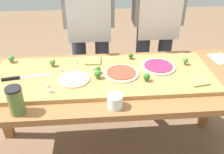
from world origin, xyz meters
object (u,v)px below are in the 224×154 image
at_px(cheese_crumble_e, 76,62).
at_px(broccoli_floret_back_right, 98,69).
at_px(pizza_whole_tomato_red, 121,73).
at_px(sauce_jar, 16,101).
at_px(broccoli_floret_front_right, 52,62).
at_px(flour_cup, 115,102).
at_px(chefs_knife, 20,78).
at_px(cheese_crumble_b, 93,69).
at_px(cook_left, 89,13).
at_px(broccoli_floret_center_left, 186,60).
at_px(cheese_crumble_c, 61,70).
at_px(pizza_whole_beet_magenta, 158,66).
at_px(cheese_crumble_a, 48,86).
at_px(broccoli_floret_front_left, 98,74).
at_px(broccoli_floret_center_right, 131,56).
at_px(recipe_note, 220,58).
at_px(broccoli_floret_back_left, 11,58).
at_px(broccoli_floret_back_mid, 147,77).
at_px(cook_right, 158,11).
at_px(prep_table, 111,91).
at_px(pizza_slice_center, 93,61).
at_px(cheese_crumble_d, 51,91).
at_px(pizza_whole_white_garlic, 74,79).
at_px(pizza_slice_far_left, 198,81).

bearing_deg(cheese_crumble_e, broccoli_floret_back_right, -44.89).
bearing_deg(pizza_whole_tomato_red, sauce_jar, -152.32).
relative_size(pizza_whole_tomato_red, broccoli_floret_front_right, 4.34).
xyz_separation_m(pizza_whole_tomato_red, flour_cup, (-0.07, -0.30, -0.00)).
distance_m(cheese_crumble_e, sauce_jar, 0.56).
height_order(chefs_knife, cheese_crumble_b, same).
distance_m(pizza_whole_tomato_red, cheese_crumble_e, 0.34).
height_order(cheese_crumble_e, cook_left, cook_left).
relative_size(broccoli_floret_center_left, cheese_crumble_c, 4.06).
xyz_separation_m(pizza_whole_beet_magenta, cheese_crumble_c, (-0.66, 0.00, -0.00)).
relative_size(broccoli_floret_front_right, cheese_crumble_a, 3.39).
height_order(broccoli_floret_center_left, broccoli_floret_front_left, broccoli_floret_front_left).
xyz_separation_m(broccoli_floret_center_right, recipe_note, (0.68, 0.00, -0.05)).
relative_size(broccoli_floret_center_left, cheese_crumble_e, 4.44).
bearing_deg(broccoli_floret_center_right, recipe_note, 0.10).
xyz_separation_m(broccoli_floret_back_left, recipe_note, (1.52, -0.01, -0.06)).
xyz_separation_m(pizza_whole_beet_magenta, broccoli_floret_back_left, (-1.01, 0.15, 0.02)).
xyz_separation_m(broccoli_floret_back_mid, broccoli_floret_back_left, (-0.90, 0.32, 0.00)).
xyz_separation_m(chefs_knife, cook_right, (1.01, 0.59, 0.22)).
height_order(prep_table, cheese_crumble_c, cheese_crumble_c).
distance_m(broccoli_floret_back_right, broccoli_floret_front_left, 0.06).
height_order(broccoli_floret_front_right, sauce_jar, sauce_jar).
distance_m(recipe_note, cook_left, 1.07).
height_order(pizza_slice_center, cheese_crumble_b, cheese_crumble_b).
xyz_separation_m(broccoli_floret_back_right, broccoli_floret_center_right, (0.24, 0.18, -0.00)).
bearing_deg(pizza_whole_tomato_red, cheese_crumble_a, -165.91).
bearing_deg(chefs_knife, prep_table, -1.15).
height_order(pizza_whole_tomato_red, broccoli_floret_center_left, broccoli_floret_center_left).
bearing_deg(cook_right, broccoli_floret_front_right, -151.29).
bearing_deg(cook_left, cheese_crumble_c, -110.68).
xyz_separation_m(broccoli_floret_back_right, cheese_crumble_d, (-0.28, -0.20, -0.02)).
height_order(flour_cup, sauce_jar, sauce_jar).
bearing_deg(cheese_crumble_c, broccoli_floret_center_left, 1.18).
distance_m(pizza_slice_center, cheese_crumble_a, 0.41).
bearing_deg(broccoli_floret_back_right, broccoli_floret_front_right, 159.44).
distance_m(pizza_whole_beet_magenta, flour_cup, 0.49).
relative_size(pizza_whole_white_garlic, broccoli_floret_center_right, 4.65).
bearing_deg(cheese_crumble_a, cook_right, 40.52).
bearing_deg(cheese_crumble_a, chefs_knife, 149.65).
relative_size(pizza_whole_white_garlic, cook_left, 0.12).
bearing_deg(pizza_whole_tomato_red, chefs_knife, -179.74).
bearing_deg(broccoli_floret_back_left, cheese_crumble_d, -50.73).
height_order(chefs_knife, pizza_whole_tomato_red, same).
height_order(cheese_crumble_a, cheese_crumble_b, same).
relative_size(pizza_slice_far_left, broccoli_floret_back_mid, 1.93).
bearing_deg(broccoli_floret_back_left, sauce_jar, -72.80).
height_order(pizza_slice_far_left, cheese_crumble_e, same).
bearing_deg(prep_table, chefs_knife, 178.85).
xyz_separation_m(cheese_crumble_b, cheese_crumble_e, (-0.11, 0.10, -0.00)).
distance_m(cheese_crumble_c, cook_right, 0.94).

